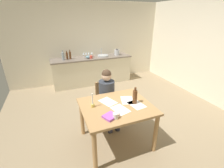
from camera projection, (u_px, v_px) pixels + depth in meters
ground_plane at (119, 118)px, 3.63m from camera, size 5.20×5.20×0.04m
wall_back at (88, 43)px, 5.32m from camera, size 5.20×0.12×2.60m
wall_right at (214, 52)px, 3.99m from camera, size 0.12×5.20×2.60m
kitchen_counter at (92, 70)px, 5.35m from camera, size 2.62×0.64×0.90m
dining_table at (116, 111)px, 2.68m from camera, size 1.16×0.99×0.77m
chair_at_table at (105, 100)px, 3.40m from camera, size 0.41×0.41×0.87m
person_seated at (108, 95)px, 3.20m from camera, size 0.33×0.60×1.19m
coffee_mug at (116, 116)px, 2.29m from camera, size 0.12×0.08×0.09m
candlestick at (93, 103)px, 2.57m from camera, size 0.06×0.06×0.25m
book_magazine at (110, 116)px, 2.32m from camera, size 0.25×0.23×0.03m
paper_letter at (137, 105)px, 2.66m from camera, size 0.25×0.32×0.00m
paper_bill at (127, 100)px, 2.80m from camera, size 0.29×0.35×0.00m
paper_envelope at (108, 102)px, 2.75m from camera, size 0.30×0.35×0.00m
paper_receipt at (120, 109)px, 2.52m from camera, size 0.28×0.34×0.00m
wine_bottle_on_table at (135, 97)px, 2.66m from camera, size 0.08×0.08×0.30m
sink_unit at (103, 56)px, 5.30m from camera, size 0.36×0.36×0.24m
bottle_oil at (63, 56)px, 4.80m from camera, size 0.08×0.08×0.29m
bottle_vinegar at (67, 56)px, 4.93m from camera, size 0.06×0.06×0.25m
bottle_wine_red at (70, 55)px, 4.92m from camera, size 0.06×0.06×0.29m
mixing_bowl at (88, 57)px, 5.05m from camera, size 0.19×0.19×0.08m
stovetop_kettle at (117, 52)px, 5.44m from camera, size 0.18×0.18×0.22m
wine_glass_near_sink at (92, 53)px, 5.27m from camera, size 0.07×0.07×0.15m
wine_glass_by_kettle at (89, 53)px, 5.24m from camera, size 0.07×0.07×0.15m
wine_glass_back_left at (86, 53)px, 5.21m from camera, size 0.07×0.07×0.15m
wine_glass_back_right at (84, 54)px, 5.18m from camera, size 0.07×0.07×0.15m
teacup_on_counter at (91, 57)px, 5.00m from camera, size 0.12×0.09×0.09m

